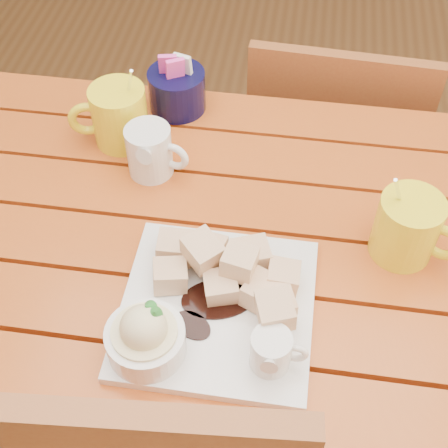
% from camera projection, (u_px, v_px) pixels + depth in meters
% --- Properties ---
extents(ground, '(5.00, 5.00, 0.00)m').
position_uv_depth(ground, '(218.00, 442.00, 1.52)').
color(ground, '#583419').
rests_on(ground, ground).
extents(table, '(1.20, 0.79, 0.75)m').
position_uv_depth(table, '(215.00, 294.00, 1.04)').
color(table, '#993813').
rests_on(table, ground).
extents(dessert_plate, '(0.27, 0.27, 0.11)m').
position_uv_depth(dessert_plate, '(206.00, 308.00, 0.85)').
color(dessert_plate, white).
rests_on(dessert_plate, table).
extents(coffee_mug_left, '(0.14, 0.10, 0.16)m').
position_uv_depth(coffee_mug_left, '(118.00, 115.00, 1.08)').
color(coffee_mug_left, yellow).
rests_on(coffee_mug_left, table).
extents(coffee_mug_right, '(0.13, 0.10, 0.16)m').
position_uv_depth(coffee_mug_right, '(409.00, 227.00, 0.92)').
color(coffee_mug_right, yellow).
rests_on(coffee_mug_right, table).
extents(cream_pitcher, '(0.11, 0.09, 0.09)m').
position_uv_depth(cream_pitcher, '(151.00, 150.00, 1.04)').
color(cream_pitcher, white).
rests_on(cream_pitcher, table).
extents(sugar_caddy, '(0.11, 0.11, 0.12)m').
position_uv_depth(sugar_caddy, '(177.00, 89.00, 1.15)').
color(sugar_caddy, black).
rests_on(sugar_caddy, table).
extents(chair_far, '(0.40, 0.40, 0.81)m').
position_uv_depth(chair_far, '(329.00, 156.00, 1.53)').
color(chair_far, brown).
rests_on(chair_far, ground).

